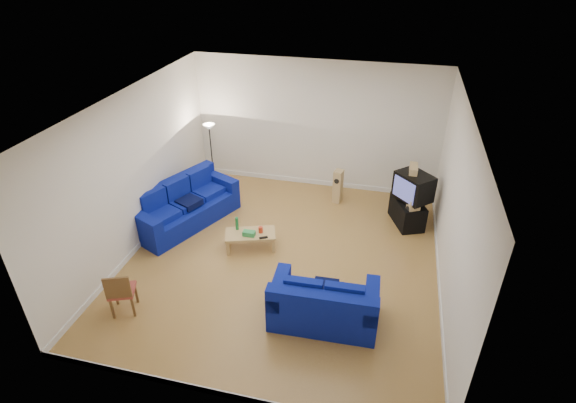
% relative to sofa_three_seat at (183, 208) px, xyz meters
% --- Properties ---
extents(room, '(6.01, 6.51, 3.21)m').
position_rel_sofa_three_seat_xyz_m(room, '(2.51, -0.81, 1.19)').
color(room, brown).
rests_on(room, ground).
extents(sofa_three_seat, '(1.96, 2.65, 0.94)m').
position_rel_sofa_three_seat_xyz_m(sofa_three_seat, '(0.00, 0.00, 0.00)').
color(sofa_three_seat, navy).
rests_on(sofa_three_seat, ground).
extents(sofa_loveseat, '(1.79, 1.04, 0.88)m').
position_rel_sofa_three_seat_xyz_m(sofa_loveseat, '(3.57, -2.30, -0.02)').
color(sofa_loveseat, navy).
rests_on(sofa_loveseat, ground).
extents(coffee_table, '(1.12, 0.80, 0.37)m').
position_rel_sofa_three_seat_xyz_m(coffee_table, '(1.77, -0.62, -0.04)').
color(coffee_table, tan).
rests_on(coffee_table, ground).
extents(bottle, '(0.09, 0.09, 0.28)m').
position_rel_sofa_three_seat_xyz_m(bottle, '(1.47, -0.55, 0.16)').
color(bottle, '#197233').
rests_on(bottle, coffee_table).
extents(tissue_box, '(0.24, 0.13, 0.10)m').
position_rel_sofa_three_seat_xyz_m(tissue_box, '(1.77, -0.70, 0.07)').
color(tissue_box, green).
rests_on(tissue_box, coffee_table).
extents(red_canister, '(0.13, 0.13, 0.12)m').
position_rel_sofa_three_seat_xyz_m(red_canister, '(1.97, -0.54, 0.08)').
color(red_canister, red).
rests_on(red_canister, coffee_table).
extents(remote, '(0.18, 0.13, 0.02)m').
position_rel_sofa_three_seat_xyz_m(remote, '(2.08, -0.72, 0.03)').
color(remote, black).
rests_on(remote, coffee_table).
extents(tv_stand, '(0.83, 1.06, 0.57)m').
position_rel_sofa_three_seat_xyz_m(tv_stand, '(4.87, 1.11, -0.06)').
color(tv_stand, black).
rests_on(tv_stand, ground).
extents(av_receiver, '(0.60, 0.59, 0.11)m').
position_rel_sofa_three_seat_xyz_m(av_receiver, '(4.83, 1.15, 0.27)').
color(av_receiver, black).
rests_on(av_receiver, tv_stand).
extents(television, '(0.91, 0.92, 0.58)m').
position_rel_sofa_three_seat_xyz_m(television, '(4.92, 1.05, 0.62)').
color(television, black).
rests_on(television, av_receiver).
extents(centre_speaker, '(0.18, 0.42, 0.15)m').
position_rel_sofa_three_seat_xyz_m(centre_speaker, '(4.87, 1.16, 0.98)').
color(centre_speaker, tan).
rests_on(centre_speaker, television).
extents(speaker_left, '(0.24, 0.28, 0.83)m').
position_rel_sofa_three_seat_xyz_m(speaker_left, '(3.23, 1.68, 0.07)').
color(speaker_left, tan).
rests_on(speaker_left, ground).
extents(speaker_right, '(0.30, 0.28, 0.81)m').
position_rel_sofa_three_seat_xyz_m(speaker_right, '(4.96, 0.78, 0.06)').
color(speaker_right, tan).
rests_on(speaker_right, ground).
extents(floor_lamp, '(0.29, 0.29, 1.71)m').
position_rel_sofa_three_seat_xyz_m(floor_lamp, '(0.06, 1.66, 1.06)').
color(floor_lamp, black).
rests_on(floor_lamp, ground).
extents(dining_chair, '(0.54, 0.54, 0.87)m').
position_rel_sofa_three_seat_xyz_m(dining_chair, '(0.25, -2.90, 0.14)').
color(dining_chair, brown).
rests_on(dining_chair, ground).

